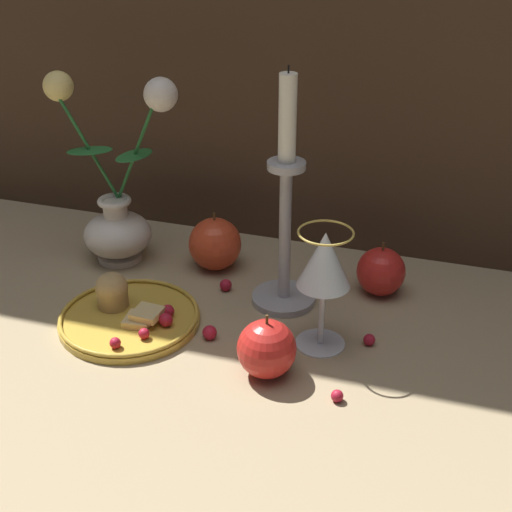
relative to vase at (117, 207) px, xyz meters
The scene contains 12 objects.
ground_plane 0.24m from the vase, 32.26° to the right, with size 2.40×2.40×0.00m, color #9E8966.
vase is the anchor object (origin of this frame).
plate_with_pastries 0.21m from the vase, 60.78° to the right, with size 0.20×0.20×0.06m.
wine_glass 0.39m from the vase, 20.62° to the right, with size 0.07×0.07×0.17m.
candlestick 0.29m from the vase, ahead, with size 0.09×0.09×0.35m.
apple_beside_vase 0.17m from the vase, ahead, with size 0.08×0.08×0.10m.
apple_near_glass 0.42m from the vase, ahead, with size 0.07×0.07×0.08m.
apple_at_table_edge 0.39m from the vase, 35.00° to the right, with size 0.08×0.08×0.09m.
berry_near_plate 0.49m from the vase, 30.95° to the right, with size 0.02×0.02×0.02m, color #AD192D.
berry_front_center 0.22m from the vase, 12.89° to the right, with size 0.02×0.02×0.02m, color #AD192D.
berry_by_glass_stem 0.45m from the vase, 16.16° to the right, with size 0.02×0.02×0.02m, color #AD192D.
berry_under_candlestick 0.29m from the vase, 38.02° to the right, with size 0.02×0.02×0.02m, color #AD192D.
Camera 1 is at (0.33, -0.79, 0.56)m, focal length 50.00 mm.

